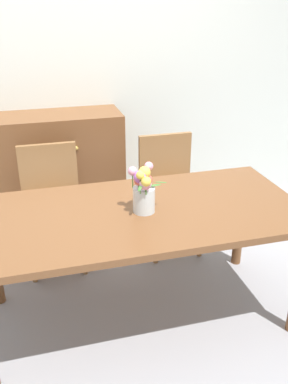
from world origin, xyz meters
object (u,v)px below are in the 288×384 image
(flower_vase, at_px, (144,190))
(chair_right, at_px, (169,185))
(chair_left, at_px, (52,198))
(dining_table, at_px, (139,223))
(dresser, at_px, (39,174))

(flower_vase, bearing_deg, chair_right, 62.36)
(chair_left, height_order, flower_vase, flower_vase)
(chair_right, distance_m, flower_vase, 0.99)
(flower_vase, bearing_deg, dining_table, 147.90)
(chair_right, xyz_separation_m, flower_vase, (-0.42, -0.81, 0.37))
(chair_left, xyz_separation_m, dresser, (-0.07, 0.53, -0.02))
(dresser, bearing_deg, dining_table, -68.70)
(dining_table, relative_size, chair_left, 2.11)
(dining_table, height_order, chair_left, chair_left)
(dining_table, bearing_deg, chair_left, 119.51)
(dining_table, distance_m, chair_right, 0.93)
(chair_right, xyz_separation_m, dresser, (-0.97, 0.53, -0.02))
(chair_left, bearing_deg, dining_table, 119.51)
(dresser, bearing_deg, chair_right, -28.91)
(flower_vase, bearing_deg, chair_left, 120.38)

